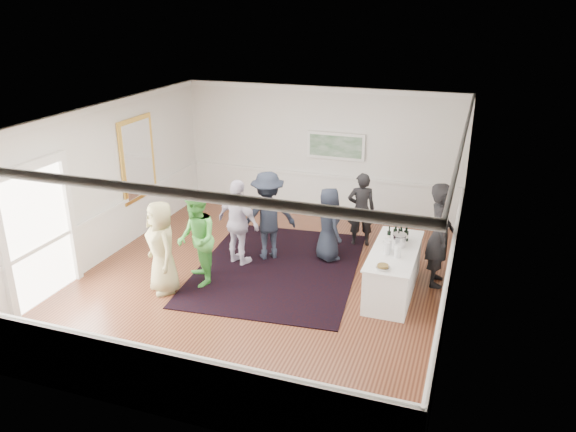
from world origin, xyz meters
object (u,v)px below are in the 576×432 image
(serving_table, at_px, (393,271))
(ice_bucket, at_px, (399,241))
(nut_bowl, at_px, (383,267))
(guest_lilac, at_px, (239,223))
(bartender, at_px, (440,235))
(guest_dark_b, at_px, (361,209))
(guest_dark_a, at_px, (268,216))
(guest_navy, at_px, (329,224))
(guest_green, at_px, (197,239))
(guest_tan, at_px, (162,247))

(serving_table, bearing_deg, ice_bucket, 74.32)
(nut_bowl, bearing_deg, guest_lilac, 161.31)
(bartender, xyz_separation_m, guest_dark_b, (-1.77, 1.32, -0.18))
(guest_dark_a, height_order, guest_navy, guest_dark_a)
(guest_green, distance_m, ice_bucket, 3.76)
(serving_table, relative_size, guest_lilac, 1.19)
(bartender, distance_m, guest_dark_a, 3.46)
(bartender, relative_size, guest_green, 1.11)
(bartender, height_order, guest_dark_b, bartender)
(guest_dark_a, relative_size, guest_navy, 1.20)
(guest_dark_b, height_order, ice_bucket, guest_dark_b)
(guest_dark_b, relative_size, ice_bucket, 6.38)
(guest_green, bearing_deg, guest_dark_a, 114.20)
(guest_green, height_order, nut_bowl, guest_green)
(guest_tan, bearing_deg, serving_table, 57.69)
(serving_table, xyz_separation_m, guest_lilac, (-3.18, 0.20, 0.46))
(guest_dark_b, relative_size, guest_navy, 1.06)
(bartender, bearing_deg, serving_table, 125.54)
(guest_dark_a, bearing_deg, guest_navy, 159.79)
(serving_table, relative_size, guest_dark_b, 1.29)
(guest_dark_b, bearing_deg, guest_green, 30.32)
(serving_table, height_order, ice_bucket, ice_bucket)
(guest_green, xyz_separation_m, guest_lilac, (0.39, 1.05, -0.01))
(guest_lilac, bearing_deg, nut_bowl, -178.32)
(guest_tan, height_order, guest_green, guest_green)
(guest_lilac, relative_size, guest_dark_a, 0.96)
(guest_green, height_order, guest_navy, guest_green)
(ice_bucket, height_order, nut_bowl, ice_bucket)
(guest_dark_a, xyz_separation_m, guest_dark_b, (1.69, 1.29, -0.11))
(guest_dark_a, distance_m, guest_dark_b, 2.13)
(guest_green, bearing_deg, bartender, 72.36)
(guest_green, bearing_deg, nut_bowl, 53.20)
(guest_green, bearing_deg, guest_lilac, 122.76)
(guest_lilac, height_order, guest_dark_a, guest_dark_a)
(guest_lilac, xyz_separation_m, ice_bucket, (3.23, -0.03, 0.08))
(guest_navy, bearing_deg, bartender, -139.59)
(bartender, relative_size, guest_navy, 1.29)
(bartender, distance_m, guest_green, 4.56)
(guest_navy, bearing_deg, guest_dark_a, 65.25)
(serving_table, xyz_separation_m, guest_dark_a, (-2.73, 0.66, 0.50))
(guest_dark_a, height_order, guest_dark_b, guest_dark_a)
(guest_tan, xyz_separation_m, nut_bowl, (3.97, 0.48, 0.02))
(guest_lilac, bearing_deg, guest_green, 89.92)
(guest_lilac, xyz_separation_m, guest_dark_a, (0.45, 0.47, 0.04))
(ice_bucket, bearing_deg, guest_dark_b, 121.35)
(bartender, xyz_separation_m, guest_green, (-4.30, -1.49, -0.10))
(serving_table, height_order, bartender, bartender)
(serving_table, relative_size, guest_dark_a, 1.14)
(guest_tan, xyz_separation_m, guest_dark_a, (1.31, 2.00, 0.06))
(bartender, height_order, guest_lilac, bartender)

